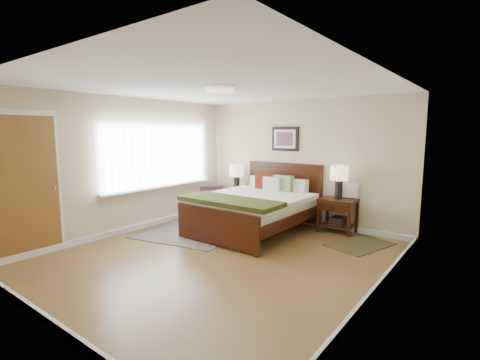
{
  "coord_description": "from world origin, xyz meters",
  "views": [
    {
      "loc": [
        3.29,
        -3.85,
        1.86
      ],
      "look_at": [
        -0.26,
        0.81,
        1.05
      ],
      "focal_mm": 26.0,
      "sensor_mm": 36.0,
      "label": 1
    }
  ],
  "objects_px": {
    "nightstand_left": "(236,197)",
    "lamp_right": "(339,176)",
    "bed": "(255,202)",
    "armchair": "(218,201)",
    "lamp_left": "(237,173)",
    "nightstand_right": "(337,212)",
    "rug_persian": "(202,227)"
  },
  "relations": [
    {
      "from": "nightstand_right",
      "to": "armchair",
      "type": "height_order",
      "value": "nightstand_right"
    },
    {
      "from": "lamp_left",
      "to": "armchair",
      "type": "distance_m",
      "value": 0.77
    },
    {
      "from": "nightstand_left",
      "to": "lamp_right",
      "type": "relative_size",
      "value": 0.86
    },
    {
      "from": "nightstand_left",
      "to": "armchair",
      "type": "height_order",
      "value": "armchair"
    },
    {
      "from": "bed",
      "to": "rug_persian",
      "type": "height_order",
      "value": "bed"
    },
    {
      "from": "nightstand_left",
      "to": "rug_persian",
      "type": "distance_m",
      "value": 1.32
    },
    {
      "from": "lamp_right",
      "to": "rug_persian",
      "type": "relative_size",
      "value": 0.25
    },
    {
      "from": "nightstand_right",
      "to": "lamp_right",
      "type": "height_order",
      "value": "lamp_right"
    },
    {
      "from": "bed",
      "to": "lamp_right",
      "type": "distance_m",
      "value": 1.62
    },
    {
      "from": "nightstand_left",
      "to": "rug_persian",
      "type": "relative_size",
      "value": 0.22
    },
    {
      "from": "lamp_right",
      "to": "armchair",
      "type": "bearing_deg",
      "value": -174.32
    },
    {
      "from": "nightstand_left",
      "to": "rug_persian",
      "type": "xyz_separation_m",
      "value": [
        0.12,
        -1.25,
        -0.4
      ]
    },
    {
      "from": "nightstand_right",
      "to": "rug_persian",
      "type": "xyz_separation_m",
      "value": [
        -2.27,
        -1.26,
        -0.38
      ]
    },
    {
      "from": "nightstand_right",
      "to": "lamp_left",
      "type": "distance_m",
      "value": 2.45
    },
    {
      "from": "nightstand_left",
      "to": "lamp_left",
      "type": "relative_size",
      "value": 0.86
    },
    {
      "from": "lamp_left",
      "to": "lamp_right",
      "type": "distance_m",
      "value": 2.38
    },
    {
      "from": "nightstand_right",
      "to": "rug_persian",
      "type": "relative_size",
      "value": 0.27
    },
    {
      "from": "lamp_right",
      "to": "rug_persian",
      "type": "bearing_deg",
      "value": -150.74
    },
    {
      "from": "bed",
      "to": "armchair",
      "type": "height_order",
      "value": "bed"
    },
    {
      "from": "armchair",
      "to": "lamp_left",
      "type": "bearing_deg",
      "value": 72.53
    },
    {
      "from": "nightstand_left",
      "to": "nightstand_right",
      "type": "height_order",
      "value": "nightstand_right"
    },
    {
      "from": "lamp_left",
      "to": "nightstand_left",
      "type": "bearing_deg",
      "value": -90.0
    },
    {
      "from": "nightstand_left",
      "to": "lamp_right",
      "type": "distance_m",
      "value": 2.47
    },
    {
      "from": "lamp_left",
      "to": "bed",
      "type": "bearing_deg",
      "value": -38.03
    },
    {
      "from": "nightstand_left",
      "to": "rug_persian",
      "type": "height_order",
      "value": "nightstand_left"
    },
    {
      "from": "bed",
      "to": "armchair",
      "type": "bearing_deg",
      "value": 157.45
    },
    {
      "from": "nightstand_left",
      "to": "lamp_right",
      "type": "height_order",
      "value": "lamp_right"
    },
    {
      "from": "bed",
      "to": "lamp_left",
      "type": "xyz_separation_m",
      "value": [
        -1.11,
        0.87,
        0.39
      ]
    },
    {
      "from": "nightstand_right",
      "to": "armchair",
      "type": "distance_m",
      "value": 2.73
    },
    {
      "from": "bed",
      "to": "nightstand_right",
      "type": "height_order",
      "value": "bed"
    },
    {
      "from": "lamp_left",
      "to": "lamp_right",
      "type": "bearing_deg",
      "value": 0.0
    },
    {
      "from": "nightstand_right",
      "to": "lamp_right",
      "type": "distance_m",
      "value": 0.67
    }
  ]
}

